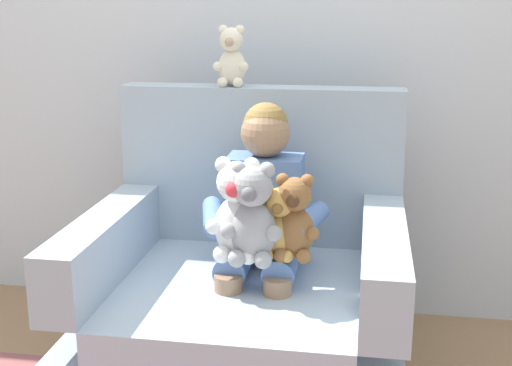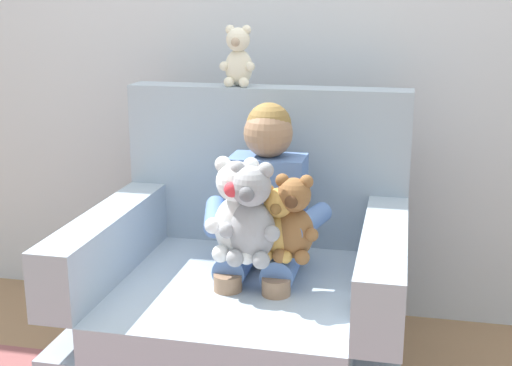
# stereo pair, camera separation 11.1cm
# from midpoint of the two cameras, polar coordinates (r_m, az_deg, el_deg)

# --- Properties ---
(back_wall) EXTENTS (6.00, 0.10, 2.60)m
(back_wall) POSITION_cam_midpoint_polar(r_m,az_deg,el_deg) (2.92, 0.45, 14.31)
(back_wall) COLOR silver
(back_wall) RESTS_ON ground
(armchair) EXTENTS (1.07, 0.95, 1.02)m
(armchair) POSITION_cam_midpoint_polar(r_m,az_deg,el_deg) (2.46, -2.14, -9.57)
(armchair) COLOR #9EADBC
(armchair) RESTS_ON ground
(seated_child) EXTENTS (0.45, 0.39, 0.82)m
(seated_child) POSITION_cam_midpoint_polar(r_m,az_deg,el_deg) (2.36, -0.83, -2.46)
(seated_child) COLOR #597AB7
(seated_child) RESTS_ON armchair
(plush_honey) EXTENTS (0.15, 0.12, 0.25)m
(plush_honey) POSITION_cam_midpoint_polar(r_m,az_deg,el_deg) (2.20, 0.47, -3.45)
(plush_honey) COLOR gold
(plush_honey) RESTS_ON armchair
(plush_white) EXTENTS (0.20, 0.16, 0.33)m
(plush_white) POSITION_cam_midpoint_polar(r_m,az_deg,el_deg) (2.19, -2.99, -2.42)
(plush_white) COLOR white
(plush_white) RESTS_ON armchair
(plush_brown) EXTENTS (0.17, 0.14, 0.28)m
(plush_brown) POSITION_cam_midpoint_polar(r_m,az_deg,el_deg) (2.19, 1.74, -3.06)
(plush_brown) COLOR brown
(plush_brown) RESTS_ON armchair
(plush_grey) EXTENTS (0.20, 0.16, 0.33)m
(plush_grey) POSITION_cam_midpoint_polar(r_m,az_deg,el_deg) (2.15, -1.77, -2.78)
(plush_grey) COLOR #9E9EA3
(plush_grey) RESTS_ON armchair
(plush_cream_on_backrest) EXTENTS (0.14, 0.11, 0.23)m
(plush_cream_on_backrest) POSITION_cam_midpoint_polar(r_m,az_deg,el_deg) (2.61, -3.27, 10.29)
(plush_cream_on_backrest) COLOR silver
(plush_cream_on_backrest) RESTS_ON armchair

